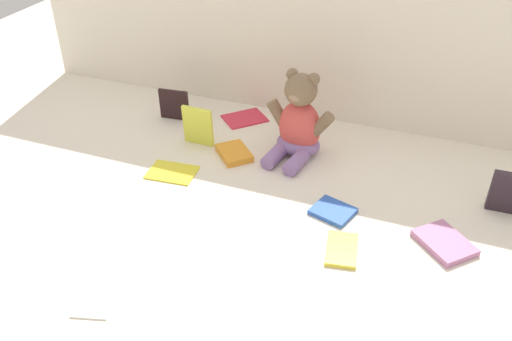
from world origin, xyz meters
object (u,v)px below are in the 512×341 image
(book_case_0, at_px, (174,105))
(book_case_2, at_px, (342,249))
(book_case_7, at_px, (444,243))
(book_case_9, at_px, (234,153))
(book_case_8, at_px, (172,172))
(book_case_1, at_px, (97,296))
(book_case_3, at_px, (245,118))
(book_case_5, at_px, (198,126))
(teddy_bear, at_px, (298,125))
(book_case_4, at_px, (508,193))
(book_case_6, at_px, (333,211))

(book_case_0, bearing_deg, book_case_2, -38.73)
(book_case_7, bearing_deg, book_case_2, -20.55)
(book_case_9, bearing_deg, book_case_7, -60.76)
(book_case_7, height_order, book_case_8, book_case_7)
(book_case_7, bearing_deg, book_case_1, -13.33)
(book_case_3, height_order, book_case_7, book_case_7)
(book_case_1, distance_m, book_case_3, 0.81)
(book_case_7, bearing_deg, book_case_5, -62.10)
(book_case_7, distance_m, book_case_8, 0.72)
(book_case_2, height_order, book_case_7, book_case_7)
(teddy_bear, bearing_deg, book_case_3, 156.91)
(book_case_4, distance_m, book_case_8, 0.86)
(book_case_2, relative_size, book_case_9, 1.04)
(book_case_0, relative_size, book_case_6, 1.04)
(book_case_1, xyz_separation_m, book_case_5, (-0.07, 0.62, 0.06))
(book_case_2, height_order, book_case_6, book_case_6)
(book_case_3, height_order, book_case_8, same)
(book_case_0, height_order, book_case_4, book_case_4)
(book_case_0, height_order, book_case_2, book_case_0)
(book_case_2, relative_size, book_case_5, 0.94)
(book_case_4, distance_m, book_case_5, 0.84)
(book_case_1, relative_size, book_case_9, 1.08)
(book_case_9, bearing_deg, book_case_3, 60.29)
(book_case_9, bearing_deg, book_case_2, -80.45)
(book_case_6, distance_m, book_case_7, 0.27)
(book_case_1, height_order, book_case_4, book_case_4)
(teddy_bear, distance_m, book_case_6, 0.30)
(book_case_4, xyz_separation_m, book_case_7, (-0.12, -0.18, -0.05))
(book_case_4, height_order, book_case_9, book_case_4)
(book_case_1, height_order, book_case_3, book_case_3)
(book_case_4, relative_size, book_case_5, 0.93)
(book_case_2, xyz_separation_m, book_case_4, (0.34, 0.29, 0.05))
(book_case_0, distance_m, book_case_1, 0.76)
(book_case_1, bearing_deg, book_case_5, 80.36)
(book_case_9, bearing_deg, book_case_1, -138.80)
(teddy_bear, bearing_deg, book_case_9, -145.07)
(book_case_5, xyz_separation_m, book_case_6, (0.45, -0.18, -0.05))
(book_case_3, bearing_deg, teddy_bear, 12.48)
(book_case_3, bearing_deg, book_case_2, -4.72)
(book_case_3, relative_size, book_case_4, 1.15)
(book_case_1, relative_size, book_case_7, 0.93)
(book_case_7, xyz_separation_m, book_case_9, (-0.59, 0.18, 0.00))
(book_case_2, bearing_deg, book_case_5, 138.80)
(book_case_4, bearing_deg, book_case_0, 170.63)
(book_case_2, bearing_deg, book_case_6, 102.77)
(book_case_1, height_order, book_case_8, same)
(book_case_1, distance_m, book_case_4, 0.98)
(book_case_8, bearing_deg, book_case_3, -16.39)
(book_case_1, xyz_separation_m, book_case_6, (0.38, 0.44, 0.00))
(book_case_3, distance_m, book_case_7, 0.76)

